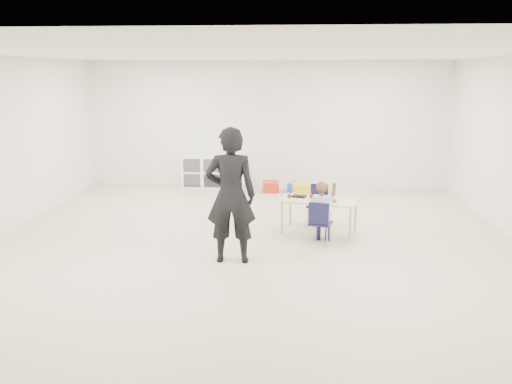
# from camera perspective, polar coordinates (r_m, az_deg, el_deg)

# --- Properties ---
(room) EXTENTS (9.00, 9.02, 2.80)m
(room) POSITION_cam_1_polar(r_m,az_deg,el_deg) (7.69, -0.59, 3.96)
(room) COLOR beige
(room) RESTS_ON ground
(table) EXTENTS (1.33, 0.91, 0.56)m
(table) POSITION_cam_1_polar(r_m,az_deg,el_deg) (8.75, 6.63, -2.54)
(table) COLOR beige
(table) RESTS_ON ground
(chair_near) EXTENTS (0.39, 0.38, 0.67)m
(chair_near) POSITION_cam_1_polar(r_m,az_deg,el_deg) (8.21, 6.82, -3.19)
(chair_near) COLOR #111134
(chair_near) RESTS_ON ground
(chair_far) EXTENTS (0.39, 0.38, 0.67)m
(chair_far) POSITION_cam_1_polar(r_m,az_deg,el_deg) (9.27, 6.47, -1.36)
(chair_far) COLOR #111134
(chair_far) RESTS_ON ground
(child) EXTENTS (0.55, 0.55, 1.05)m
(child) POSITION_cam_1_polar(r_m,az_deg,el_deg) (8.16, 6.86, -1.89)
(child) COLOR #B3C7F2
(child) RESTS_ON chair_near
(lunch_tray_near) EXTENTS (0.25, 0.21, 0.03)m
(lunch_tray_near) POSITION_cam_1_polar(r_m,az_deg,el_deg) (8.74, 7.23, -0.62)
(lunch_tray_near) COLOR black
(lunch_tray_near) RESTS_ON table
(lunch_tray_far) EXTENTS (0.25, 0.21, 0.03)m
(lunch_tray_far) POSITION_cam_1_polar(r_m,az_deg,el_deg) (8.83, 4.60, -0.43)
(lunch_tray_far) COLOR black
(lunch_tray_far) RESTS_ON table
(milk_carton) EXTENTS (0.09, 0.09, 0.10)m
(milk_carton) POSITION_cam_1_polar(r_m,az_deg,el_deg) (8.55, 6.55, -0.66)
(milk_carton) COLOR white
(milk_carton) RESTS_ON table
(bread_roll) EXTENTS (0.09, 0.09, 0.07)m
(bread_roll) POSITION_cam_1_polar(r_m,az_deg,el_deg) (8.55, 8.17, -0.82)
(bread_roll) COLOR tan
(bread_roll) RESTS_ON table
(apple_near) EXTENTS (0.07, 0.07, 0.07)m
(apple_near) POSITION_cam_1_polar(r_m,az_deg,el_deg) (8.76, 5.84, -0.41)
(apple_near) COLOR maroon
(apple_near) RESTS_ON table
(apple_far) EXTENTS (0.07, 0.07, 0.07)m
(apple_far) POSITION_cam_1_polar(r_m,az_deg,el_deg) (8.74, 3.53, -0.40)
(apple_far) COLOR maroon
(apple_far) RESTS_ON table
(cubby_shelf) EXTENTS (1.40, 0.40, 0.70)m
(cubby_shelf) POSITION_cam_1_polar(r_m,az_deg,el_deg) (12.20, -4.52, 2.14)
(cubby_shelf) COLOR white
(cubby_shelf) RESTS_ON ground
(adult) EXTENTS (0.70, 0.48, 1.85)m
(adult) POSITION_cam_1_polar(r_m,az_deg,el_deg) (7.26, -2.68, -0.37)
(adult) COLOR black
(adult) RESTS_ON ground
(bin_red) EXTENTS (0.38, 0.47, 0.21)m
(bin_red) POSITION_cam_1_polar(r_m,az_deg,el_deg) (11.78, 1.55, 0.58)
(bin_red) COLOR #B02511
(bin_red) RESTS_ON ground
(bin_yellow) EXTENTS (0.45, 0.52, 0.22)m
(bin_yellow) POSITION_cam_1_polar(r_m,az_deg,el_deg) (11.58, 4.69, 0.36)
(bin_yellow) COLOR gold
(bin_yellow) RESTS_ON ground
(bin_blue) EXTENTS (0.42, 0.48, 0.20)m
(bin_blue) POSITION_cam_1_polar(r_m,az_deg,el_deg) (11.75, 4.30, 0.50)
(bin_blue) COLOR blue
(bin_blue) RESTS_ON ground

